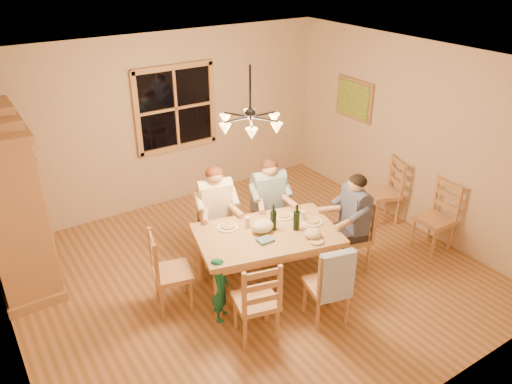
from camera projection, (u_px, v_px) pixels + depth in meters
floor at (251, 275)px, 6.42m from camera, size 5.50×5.50×0.00m
ceiling at (250, 65)px, 5.20m from camera, size 5.50×5.00×0.02m
wall_back at (164, 122)px, 7.68m from camera, size 5.50×0.02×2.70m
wall_right at (412, 136)px, 7.15m from camera, size 0.02×5.00×2.70m
window at (176, 108)px, 7.66m from camera, size 1.30×0.06×1.30m
painting at (354, 99)px, 7.92m from camera, size 0.06×0.78×0.64m
chandelier at (250, 122)px, 5.48m from camera, size 0.77×0.68×0.71m
armoire at (11, 207)px, 5.87m from camera, size 0.66×1.40×2.30m
dining_table at (267, 240)px, 5.96m from camera, size 1.86×1.38×0.76m
chair_far_left at (217, 238)px, 6.66m from camera, size 0.53×0.51×0.99m
chair_far_right at (269, 229)px, 6.88m from camera, size 0.53×0.51×0.99m
chair_near_left at (256, 312)px, 5.34m from camera, size 0.53×0.51×0.99m
chair_near_right at (326, 296)px, 5.58m from camera, size 0.53×0.51×0.99m
chair_end_left at (173, 284)px, 5.78m from camera, size 0.51×0.53×0.99m
chair_end_right at (350, 247)px, 6.46m from camera, size 0.51×0.53×0.99m
adult_woman at (216, 203)px, 6.42m from camera, size 0.47×0.50×0.87m
adult_plaid_man at (269, 194)px, 6.64m from camera, size 0.47×0.50×0.87m
adult_slate_man at (354, 211)px, 6.22m from camera, size 0.50×0.47×0.87m
towel at (337, 276)px, 5.24m from camera, size 0.39×0.19×0.58m
wine_bottle_a at (273, 217)px, 5.91m from camera, size 0.08×0.08×0.33m
wine_bottle_b at (297, 217)px, 5.91m from camera, size 0.08×0.08×0.33m
plate_woman at (228, 227)px, 6.01m from camera, size 0.26×0.26×0.02m
plate_plaid at (283, 216)px, 6.26m from camera, size 0.26×0.26×0.02m
plate_slate at (312, 222)px, 6.12m from camera, size 0.26×0.26×0.02m
wine_glass_a at (248, 222)px, 5.99m from camera, size 0.06×0.06×0.14m
wine_glass_b at (303, 216)px, 6.12m from camera, size 0.06×0.06×0.14m
cap at (313, 234)px, 5.79m from camera, size 0.20×0.20×0.11m
napkin at (265, 240)px, 5.74m from camera, size 0.21×0.18×0.03m
cloth_bundle at (263, 226)px, 5.90m from camera, size 0.28×0.22×0.15m
child at (220, 289)px, 5.53m from camera, size 0.33×0.35×0.80m
chair_spare_front at (432, 229)px, 6.87m from camera, size 0.43×0.45×0.99m
chair_spare_back at (382, 202)px, 7.58m from camera, size 0.55×0.56×0.99m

